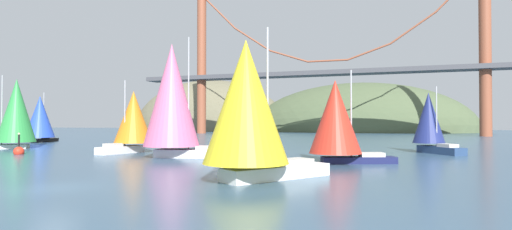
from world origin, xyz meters
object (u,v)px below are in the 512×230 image
object	(u,v)px
sailboat_navy_sail	(430,121)
sailboat_orange_sail	(133,119)
sailboat_blue_spinnaker	(40,118)
channel_buoy	(19,151)
sailboat_scarlet_sail	(336,119)
sailboat_green_sail	(15,112)
sailboat_yellow_sail	(248,106)
sailboat_pink_spinnaker	(173,98)

from	to	relation	value
sailboat_navy_sail	sailboat_orange_sail	bearing A→B (deg)	-161.72
sailboat_blue_spinnaker	channel_buoy	size ratio (longest dim) A/B	3.36
sailboat_scarlet_sail	channel_buoy	size ratio (longest dim) A/B	3.07
sailboat_green_sail	sailboat_orange_sail	bearing A→B (deg)	-2.27
sailboat_navy_sail	sailboat_yellow_sail	bearing A→B (deg)	-113.59
sailboat_blue_spinnaker	channel_buoy	distance (m)	29.00
sailboat_blue_spinnaker	sailboat_yellow_sail	world-z (taller)	sailboat_yellow_sail
sailboat_pink_spinnaker	sailboat_green_sail	size ratio (longest dim) A/B	1.24
sailboat_orange_sail	sailboat_green_sail	distance (m)	19.29
sailboat_navy_sail	sailboat_blue_spinnaker	world-z (taller)	sailboat_blue_spinnaker
sailboat_scarlet_sail	sailboat_green_sail	distance (m)	43.98
sailboat_blue_spinnaker	sailboat_scarlet_sail	xyz separation A→B (m)	(54.11, -19.43, -0.42)
sailboat_blue_spinnaker	sailboat_yellow_sail	bearing A→B (deg)	-32.24
sailboat_green_sail	sailboat_pink_spinnaker	bearing A→B (deg)	-10.01
sailboat_pink_spinnaker	sailboat_blue_spinnaker	size ratio (longest dim) A/B	1.38
sailboat_orange_sail	sailboat_scarlet_sail	xyz separation A→B (m)	(24.35, -4.84, -0.05)
sailboat_navy_sail	sailboat_pink_spinnaker	world-z (taller)	sailboat_pink_spinnaker
sailboat_blue_spinnaker	sailboat_green_sail	world-z (taller)	sailboat_green_sail
sailboat_orange_sail	sailboat_yellow_sail	distance (m)	26.98
sailboat_navy_sail	sailboat_yellow_sail	world-z (taller)	sailboat_yellow_sail
sailboat_scarlet_sail	sailboat_yellow_sail	bearing A→B (deg)	-106.27
sailboat_yellow_sail	sailboat_pink_spinnaker	bearing A→B (deg)	134.43
sailboat_orange_sail	sailboat_yellow_sail	world-z (taller)	sailboat_yellow_sail
sailboat_navy_sail	sailboat_green_sail	world-z (taller)	sailboat_green_sail
sailboat_blue_spinnaker	channel_buoy	xyz separation A→B (m)	(19.58, -21.02, -3.93)
sailboat_blue_spinnaker	sailboat_orange_sail	size ratio (longest dim) A/B	1.06
sailboat_blue_spinnaker	sailboat_yellow_sail	distance (m)	59.69
sailboat_blue_spinnaker	sailboat_yellow_sail	size ratio (longest dim) A/B	0.93
sailboat_navy_sail	sailboat_pink_spinnaker	size ratio (longest dim) A/B	0.63
sailboat_yellow_sail	sailboat_scarlet_sail	distance (m)	12.96
sailboat_orange_sail	sailboat_scarlet_sail	distance (m)	24.83
sailboat_pink_spinnaker	sailboat_scarlet_sail	xyz separation A→B (m)	(16.61, -0.83, -2.19)
channel_buoy	sailboat_blue_spinnaker	bearing A→B (deg)	132.97
sailboat_blue_spinnaker	channel_buoy	bearing A→B (deg)	-47.03
sailboat_orange_sail	sailboat_yellow_sail	bearing A→B (deg)	-39.77
sailboat_pink_spinnaker	sailboat_orange_sail	size ratio (longest dim) A/B	1.46
sailboat_pink_spinnaker	sailboat_orange_sail	world-z (taller)	sailboat_pink_spinnaker
sailboat_orange_sail	channel_buoy	xyz separation A→B (m)	(-10.17, -6.43, -3.56)
sailboat_pink_spinnaker	sailboat_yellow_sail	size ratio (longest dim) A/B	1.28
sailboat_pink_spinnaker	channel_buoy	distance (m)	18.95
sailboat_blue_spinnaker	sailboat_green_sail	size ratio (longest dim) A/B	0.90
sailboat_orange_sail	sailboat_scarlet_sail	size ratio (longest dim) A/B	1.03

